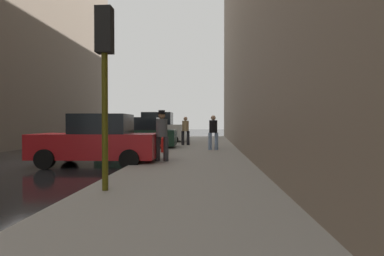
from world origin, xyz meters
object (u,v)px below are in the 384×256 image
(parked_dark_green_sedan, at_px, (138,135))
(traffic_light, at_px, (105,58))
(parked_red_hatchback, at_px, (98,141))
(pedestrian_in_tan_coat, at_px, (185,129))
(parked_white_van, at_px, (155,129))
(pedestrian_with_beanie, at_px, (162,133))
(pedestrian_in_jeans, at_px, (213,131))
(fire_hydrant, at_px, (163,145))

(parked_dark_green_sedan, height_order, traffic_light, traffic_light)
(parked_red_hatchback, distance_m, parked_dark_green_sedan, 5.95)
(parked_red_hatchback, bearing_deg, pedestrian_in_tan_coat, 72.55)
(parked_white_van, distance_m, pedestrian_with_beanie, 11.23)
(parked_dark_green_sedan, bearing_deg, pedestrian_in_jeans, -18.17)
(parked_dark_green_sedan, bearing_deg, fire_hydrant, -56.44)
(traffic_light, relative_size, pedestrian_in_tan_coat, 2.11)
(fire_hydrant, xyz_separation_m, pedestrian_with_beanie, (0.43, -3.11, 0.64))
(parked_white_van, xyz_separation_m, fire_hydrant, (1.80, -7.89, -0.54))
(pedestrian_with_beanie, relative_size, pedestrian_in_tan_coat, 1.04)
(parked_white_van, xyz_separation_m, pedestrian_in_jeans, (4.09, -6.51, 0.07))
(parked_red_hatchback, height_order, fire_hydrant, parked_red_hatchback)
(parked_dark_green_sedan, height_order, pedestrian_with_beanie, pedestrian_with_beanie)
(parked_red_hatchback, relative_size, pedestrian_with_beanie, 2.40)
(pedestrian_with_beanie, bearing_deg, parked_white_van, 101.50)
(pedestrian_in_jeans, bearing_deg, parked_white_van, 122.12)
(parked_white_van, distance_m, pedestrian_in_jeans, 7.69)
(pedestrian_with_beanie, xyz_separation_m, pedestrian_in_tan_coat, (0.21, 7.66, -0.03))
(fire_hydrant, height_order, traffic_light, traffic_light)
(fire_hydrant, distance_m, pedestrian_with_beanie, 3.20)
(fire_hydrant, bearing_deg, pedestrian_with_beanie, -82.07)
(parked_red_hatchback, height_order, pedestrian_in_jeans, pedestrian_in_jeans)
(parked_white_van, height_order, pedestrian_with_beanie, parked_white_van)
(parked_dark_green_sedan, height_order, parked_white_van, parked_white_van)
(parked_dark_green_sedan, relative_size, fire_hydrant, 6.04)
(fire_hydrant, relative_size, pedestrian_with_beanie, 0.40)
(parked_red_hatchback, height_order, traffic_light, traffic_light)
(fire_hydrant, bearing_deg, parked_white_van, 102.88)
(parked_white_van, relative_size, fire_hydrant, 6.54)
(parked_dark_green_sedan, bearing_deg, traffic_light, -79.91)
(pedestrian_in_jeans, relative_size, pedestrian_with_beanie, 0.96)
(parked_red_hatchback, distance_m, traffic_light, 5.20)
(fire_hydrant, bearing_deg, traffic_light, -89.63)
(traffic_light, xyz_separation_m, pedestrian_with_beanie, (0.38, 4.59, -1.62))
(parked_white_van, xyz_separation_m, pedestrian_with_beanie, (2.24, -11.00, 0.10))
(pedestrian_with_beanie, bearing_deg, pedestrian_in_tan_coat, 88.44)
(parked_white_van, height_order, traffic_light, traffic_light)
(fire_hydrant, height_order, pedestrian_in_tan_coat, pedestrian_in_tan_coat)
(parked_white_van, height_order, pedestrian_in_tan_coat, parked_white_van)
(fire_hydrant, height_order, pedestrian_with_beanie, pedestrian_with_beanie)
(pedestrian_with_beanie, bearing_deg, traffic_light, -94.77)
(parked_red_hatchback, distance_m, pedestrian_in_tan_coat, 8.16)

